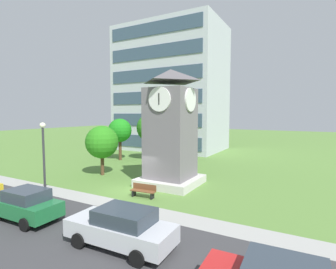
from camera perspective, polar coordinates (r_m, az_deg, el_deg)
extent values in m
plane|color=#567F38|center=(19.69, -7.83, -12.22)|extent=(160.00, 160.00, 0.00)
cube|color=#38383A|center=(14.93, -25.43, -18.21)|extent=(120.00, 7.20, 0.01)
cube|color=#9E9E99|center=(17.65, -13.39, -14.29)|extent=(120.00, 1.60, 0.01)
cube|color=#B7BCC6|center=(42.18, 0.73, 9.92)|extent=(16.07, 10.55, 19.20)
cube|color=#384C60|center=(37.60, -3.12, -1.65)|extent=(14.78, 0.10, 1.80)
cube|color=#384C60|center=(37.39, -3.14, 3.23)|extent=(14.78, 0.10, 1.80)
cube|color=#384C60|center=(37.45, -3.16, 8.13)|extent=(14.78, 0.10, 1.80)
cube|color=#384C60|center=(37.79, -3.18, 12.98)|extent=(14.78, 0.10, 1.80)
cube|color=#384C60|center=(38.39, -3.21, 17.71)|extent=(14.78, 0.10, 1.80)
cube|color=#384C60|center=(39.24, -3.23, 22.26)|extent=(14.78, 0.10, 1.80)
cube|color=slate|center=(20.63, 0.56, -0.55)|extent=(3.30, 3.30, 7.66)
cube|color=beige|center=(21.23, 0.56, -10.09)|extent=(4.46, 4.46, 0.60)
pyramid|color=#555155|center=(20.76, 0.57, 12.81)|extent=(3.63, 3.63, 0.98)
cylinder|color=white|center=(19.09, -1.89, 7.79)|extent=(1.82, 0.12, 1.82)
cylinder|color=white|center=(19.82, 4.97, 7.65)|extent=(0.12, 1.82, 1.82)
cube|color=black|center=(19.03, -2.00, 8.29)|extent=(0.08, 0.08, 0.54)
cube|color=black|center=(19.02, -2.01, 7.80)|extent=(0.06, 0.06, 0.82)
cube|color=brown|center=(18.08, -5.52, -12.24)|extent=(1.83, 0.61, 0.06)
cube|color=brown|center=(18.20, -5.17, -11.37)|extent=(1.80, 0.18, 0.40)
cube|color=black|center=(18.50, -7.49, -12.59)|extent=(0.11, 0.44, 0.45)
cube|color=black|center=(17.81, -3.46, -13.25)|extent=(0.11, 0.44, 0.45)
cylinder|color=#333338|center=(18.62, -25.55, -6.06)|extent=(0.14, 0.14, 4.76)
sphere|color=#F2EFCC|center=(18.34, -25.83, 1.83)|extent=(0.36, 0.36, 0.36)
cylinder|color=#513823|center=(32.47, -10.46, -3.20)|extent=(0.38, 0.38, 2.65)
sphere|color=#1C8319|center=(32.24, -10.52, 0.91)|extent=(2.86, 2.86, 2.86)
cylinder|color=#513823|center=(32.02, -3.84, -3.14)|extent=(0.40, 0.40, 2.77)
sphere|color=#29711C|center=(31.77, -3.86, 1.48)|extent=(3.42, 3.42, 3.42)
cylinder|color=#513823|center=(24.96, -14.21, -6.33)|extent=(0.32, 0.32, 2.02)
sphere|color=#2A811A|center=(24.66, -14.30, -1.62)|extent=(3.01, 3.01, 3.01)
cube|color=#1E6B38|center=(16.31, -28.94, -13.73)|extent=(4.18, 1.90, 0.76)
cube|color=#2D3842|center=(15.95, -28.62, -11.57)|extent=(2.11, 1.62, 0.60)
cylinder|color=black|center=(17.90, -28.88, -13.38)|extent=(0.67, 0.24, 0.66)
cylinder|color=black|center=(14.98, -28.90, -16.91)|extent=(0.67, 0.24, 0.66)
cylinder|color=black|center=(15.94, -23.53, -15.41)|extent=(0.67, 0.24, 0.66)
cube|color=silver|center=(11.98, -10.42, -19.99)|extent=(4.83, 2.02, 0.76)
cube|color=#2D3842|center=(11.58, -9.49, -17.21)|extent=(2.44, 1.72, 0.60)
cylinder|color=black|center=(12.43, -19.00, -21.15)|extent=(0.67, 0.24, 0.66)
cylinder|color=black|center=(13.64, -13.12, -18.61)|extent=(0.67, 0.24, 0.66)
cylinder|color=black|center=(10.71, -6.75, -25.38)|extent=(0.67, 0.24, 0.66)
cylinder|color=black|center=(12.10, -1.52, -21.64)|extent=(0.67, 0.24, 0.66)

